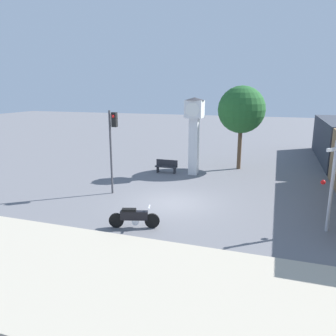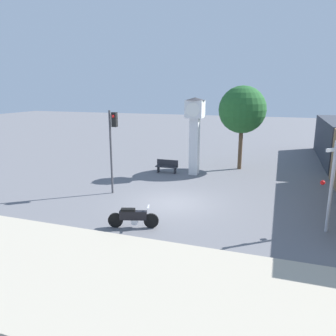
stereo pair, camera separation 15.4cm
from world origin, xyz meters
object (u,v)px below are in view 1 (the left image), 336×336
clock_tower (194,124)px  bench (166,166)px  railroad_crossing_signal (332,183)px  motorcycle (134,217)px  traffic_light (112,138)px  street_tree (241,110)px

clock_tower → bench: 3.64m
clock_tower → railroad_crossing_signal: clock_tower is taller
motorcycle → clock_tower: clock_tower is taller
clock_tower → traffic_light: size_ratio=1.13×
clock_tower → street_tree: 4.01m
street_tree → traffic_light: bearing=-125.9°
traffic_light → bench: 6.36m
clock_tower → street_tree: (2.87, 2.66, 0.88)m
traffic_light → street_tree: bearing=54.1°
motorcycle → street_tree: (3.05, 12.53, 3.95)m
bench → street_tree: bearing=30.6°
traffic_light → street_tree: size_ratio=0.77×
street_tree → motorcycle: bearing=-103.7°
traffic_light → railroad_crossing_signal: traffic_light is taller
motorcycle → railroad_crossing_signal: railroad_crossing_signal is taller
motorcycle → bench: size_ratio=1.35×
motorcycle → clock_tower: bearing=72.1°
street_tree → bench: bearing=-149.4°
railroad_crossing_signal → bench: size_ratio=2.43×
clock_tower → street_tree: street_tree is taller
traffic_light → clock_tower: bearing=60.7°
clock_tower → traffic_light: (-3.25, -5.79, -0.30)m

